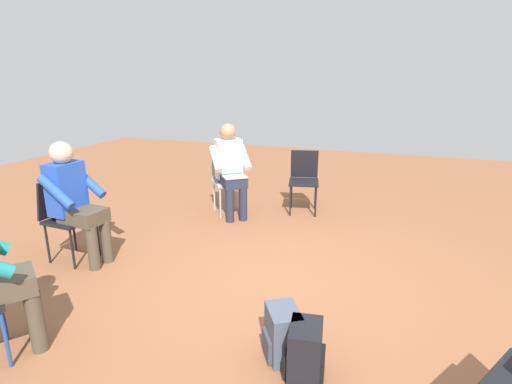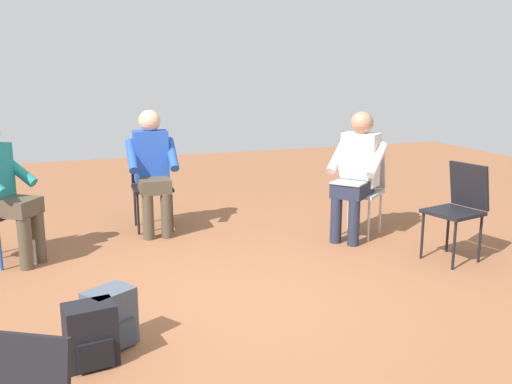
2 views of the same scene
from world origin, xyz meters
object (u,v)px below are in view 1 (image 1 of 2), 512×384
Objects in this scene: chair_southwest at (227,177)px; person_in_blue at (74,197)px; person_with_laptop at (230,166)px; backpack_by_empty_chair at (305,354)px; backpack_near_laptop_user at (283,336)px; chair_west at (304,177)px; chair_south at (64,213)px.

chair_southwest is 2.12m from person_in_blue.
backpack_by_empty_chair is at bearing 82.86° from person_with_laptop.
chair_southwest reaches higher than backpack_near_laptop_user.
person_in_blue is at bearing 24.87° from person_with_laptop.
chair_southwest is 2.36× the size of backpack_near_laptop_user.
person_in_blue is at bearing 40.11° from chair_west.
person_with_laptop reaches higher than chair_southwest.
person_with_laptop is at bearing 153.15° from chair_south.
chair_west is at bearing -166.25° from backpack_by_empty_chair.
chair_west is 2.95m from person_in_blue.
chair_southwest is at bearing -147.61° from backpack_by_empty_chair.
chair_south is at bearing -90.00° from person_in_blue.
chair_west is 2.36× the size of backpack_near_laptop_user.
chair_west is 2.36× the size of backpack_by_empty_chair.
backpack_near_laptop_user is at bearing 81.15° from person_with_laptop.
person_in_blue is (1.83, -0.89, 0.00)m from person_with_laptop.
person_in_blue is at bearing 90.00° from chair_south.
chair_south is (2.33, -1.94, 0.00)m from chair_west.
person_in_blue is 2.53m from backpack_near_laptop_user.
person_with_laptop is 2.98m from backpack_near_laptop_user.
backpack_by_empty_chair is at bearing 76.30° from chair_south.
chair_southwest is at bearing 157.35° from chair_south.
chair_west is 3.11m from backpack_near_laptop_user.
chair_west and chair_southwest have the same top height.
backpack_near_laptop_user is (2.66, 1.58, -0.34)m from chair_southwest.
person_in_blue is at bearing -106.35° from backpack_near_laptop_user.
chair_west is 1.04m from person_with_laptop.
chair_southwest reaches higher than backpack_by_empty_chair.
chair_west reaches higher than backpack_by_empty_chair.
chair_west is at bearing 161.65° from chair_southwest.
chair_west is at bearing 143.48° from chair_south.
person_with_laptop and person_in_blue have the same top height.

